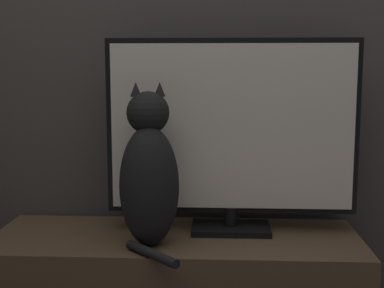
% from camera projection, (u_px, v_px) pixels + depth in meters
% --- Properties ---
extents(wall_back, '(4.80, 0.05, 2.60)m').
position_uv_depth(wall_back, '(181.00, 9.00, 1.94)').
color(wall_back, '#47423D').
rests_on(wall_back, ground_plane).
extents(tv, '(0.85, 0.16, 0.65)m').
position_uv_depth(tv, '(232.00, 132.00, 1.79)').
color(tv, black).
rests_on(tv, tv_stand).
extents(cat, '(0.22, 0.32, 0.51)m').
position_uv_depth(cat, '(149.00, 175.00, 1.67)').
color(cat, black).
rests_on(cat, tv_stand).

